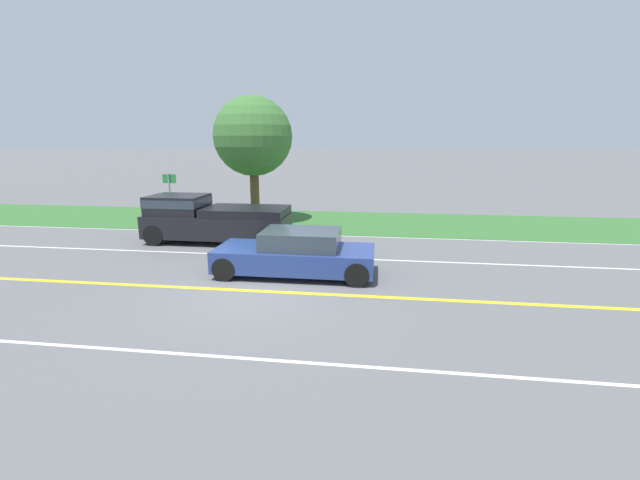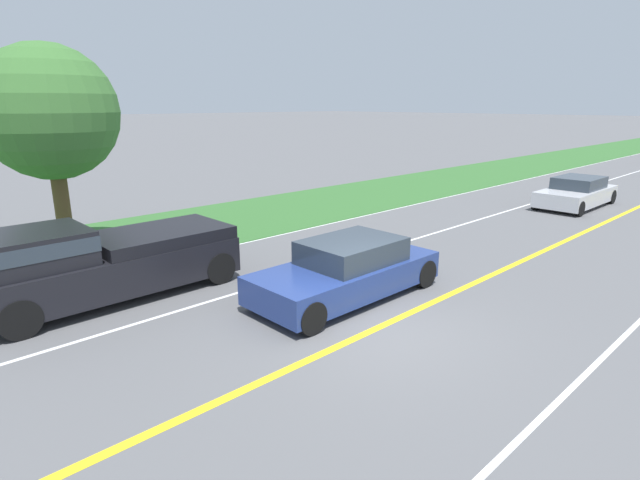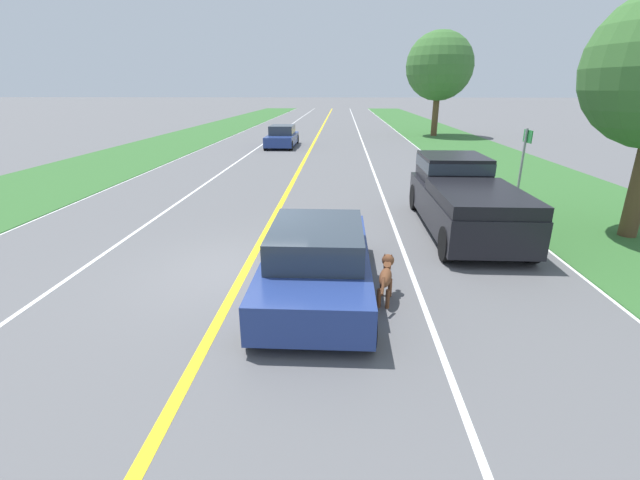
# 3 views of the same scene
# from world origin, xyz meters

# --- Properties ---
(ground_plane) EXTENTS (400.00, 400.00, 0.00)m
(ground_plane) POSITION_xyz_m (0.00, 0.00, 0.00)
(ground_plane) COLOR #5B5B5E
(centre_divider_line) EXTENTS (0.18, 160.00, 0.01)m
(centre_divider_line) POSITION_xyz_m (0.00, 0.00, 0.00)
(centre_divider_line) COLOR yellow
(centre_divider_line) RESTS_ON ground
(lane_edge_line_right) EXTENTS (0.14, 160.00, 0.01)m
(lane_edge_line_right) POSITION_xyz_m (7.00, 0.00, 0.00)
(lane_edge_line_right) COLOR white
(lane_edge_line_right) RESTS_ON ground
(lane_dash_same_dir) EXTENTS (0.10, 160.00, 0.01)m
(lane_dash_same_dir) POSITION_xyz_m (3.50, 0.00, 0.00)
(lane_dash_same_dir) COLOR white
(lane_dash_same_dir) RESTS_ON ground
(lane_dash_oncoming) EXTENTS (0.10, 160.00, 0.01)m
(lane_dash_oncoming) POSITION_xyz_m (-3.50, 0.00, 0.00)
(lane_dash_oncoming) COLOR white
(lane_dash_oncoming) RESTS_ON ground
(grass_verge_right) EXTENTS (6.00, 160.00, 0.03)m
(grass_verge_right) POSITION_xyz_m (10.00, 0.00, 0.01)
(grass_verge_right) COLOR #33662D
(grass_verge_right) RESTS_ON ground
(ego_car) EXTENTS (1.93, 4.61, 1.34)m
(ego_car) POSITION_xyz_m (1.58, -0.81, 0.63)
(ego_car) COLOR navy
(ego_car) RESTS_ON ground
(dog) EXTENTS (0.38, 1.17, 0.78)m
(dog) POSITION_xyz_m (2.83, -1.11, 0.48)
(dog) COLOR brown
(dog) RESTS_ON ground
(pickup_truck) EXTENTS (2.07, 5.48, 1.81)m
(pickup_truck) POSITION_xyz_m (5.28, 3.27, 0.92)
(pickup_truck) COLOR black
(pickup_truck) RESTS_ON ground
(car_trailing_near) EXTENTS (1.92, 4.56, 1.27)m
(car_trailing_near) POSITION_xyz_m (1.94, -15.49, 0.60)
(car_trailing_near) COLOR silver
(car_trailing_near) RESTS_ON ground
(roadside_tree_right_near) EXTENTS (3.67, 3.67, 5.91)m
(roadside_tree_right_near) POSITION_xyz_m (9.46, 2.75, 4.04)
(roadside_tree_right_near) COLOR brown
(roadside_tree_right_near) RESTS_ON ground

